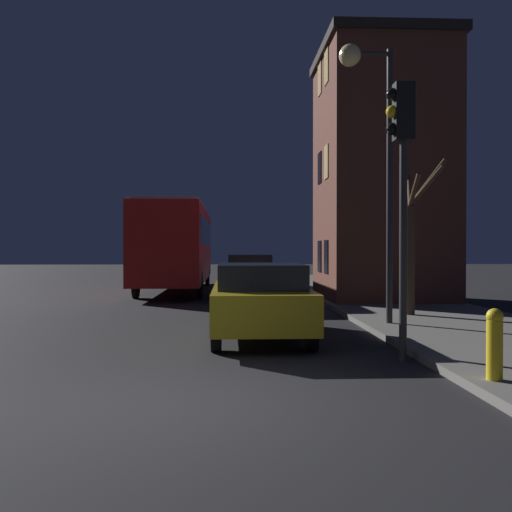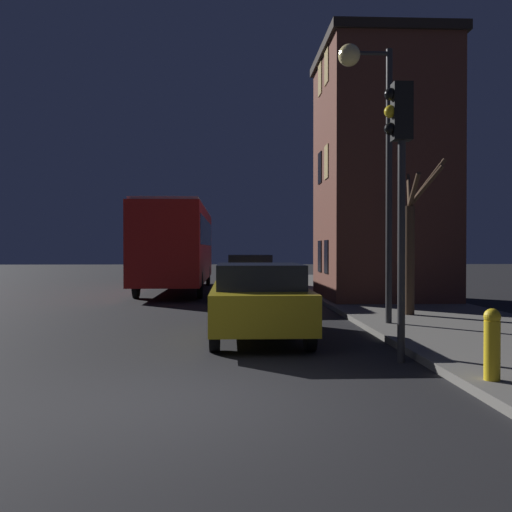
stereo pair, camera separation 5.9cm
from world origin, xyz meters
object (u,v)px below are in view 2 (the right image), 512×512
object	(u,v)px
bus	(177,241)
bare_tree	(412,242)
fire_hydrant	(492,342)
streetlamp	(369,119)
car_mid_lane	(249,276)
traffic_light	(400,162)
car_near_lane	(259,299)

from	to	relation	value
bus	bare_tree	bearing A→B (deg)	-56.00
bare_tree	fire_hydrant	distance (m)	7.38
streetlamp	fire_hydrant	world-z (taller)	streetlamp
car_mid_lane	fire_hydrant	distance (m)	13.86
bus	car_mid_lane	world-z (taller)	bus
traffic_light	bus	xyz separation A→B (m)	(-4.92, 15.46, -1.03)
streetlamp	fire_hydrant	bearing A→B (deg)	-87.77
traffic_light	car_mid_lane	bearing A→B (deg)	99.57
streetlamp	traffic_light	bearing A→B (deg)	-96.52
streetlamp	car_near_lane	bearing A→B (deg)	-152.88
fire_hydrant	streetlamp	bearing A→B (deg)	92.23
traffic_light	bare_tree	xyz separation A→B (m)	(1.91, 5.34, -1.18)
fire_hydrant	car_near_lane	bearing A→B (deg)	122.77
streetlamp	bare_tree	size ratio (longest dim) A/B	1.58
traffic_light	bus	bearing A→B (deg)	107.66
streetlamp	bare_tree	xyz separation A→B (m)	(1.48, 1.60, -2.71)
traffic_light	car_mid_lane	xyz separation A→B (m)	(-1.99, 11.80, -2.34)
streetlamp	car_near_lane	world-z (taller)	streetlamp
bare_tree	car_near_lane	bearing A→B (deg)	-144.12
traffic_light	bus	size ratio (longest dim) A/B	0.40
bare_tree	car_mid_lane	bearing A→B (deg)	121.08
bare_tree	bus	world-z (taller)	bare_tree
traffic_light	bare_tree	world-z (taller)	traffic_light
car_near_lane	traffic_light	bearing A→B (deg)	-49.41
streetlamp	car_near_lane	distance (m)	4.79
bus	car_near_lane	distance (m)	13.38
fire_hydrant	bare_tree	bearing A→B (deg)	79.98
traffic_light	fire_hydrant	xyz separation A→B (m)	(0.64, -1.81, -2.54)
bus	streetlamp	bearing A→B (deg)	-65.48
car_mid_lane	traffic_light	bearing A→B (deg)	-80.43
bare_tree	fire_hydrant	bearing A→B (deg)	-100.02
streetlamp	car_mid_lane	distance (m)	9.26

